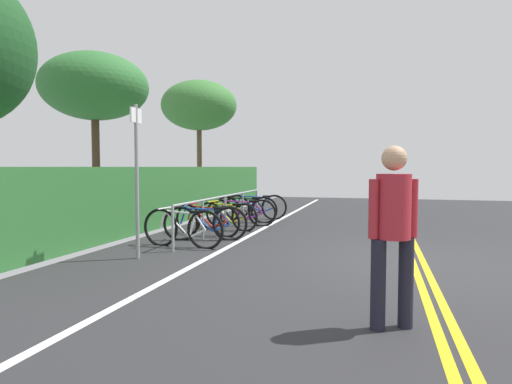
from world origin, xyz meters
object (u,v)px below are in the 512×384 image
bicycle_4 (241,213)px  bicycle_0 (183,228)px  bicycle_6 (256,207)px  tree_mid (95,87)px  bicycle_1 (206,223)px  bike_rack (225,204)px  bicycle_3 (227,216)px  sign_post_near (137,167)px  bicycle_2 (207,220)px  tree_far_right (199,106)px  bicycle_5 (245,209)px  pedestrian (393,224)px

bicycle_4 → bicycle_0: bearing=176.8°
bicycle_6 → tree_mid: 5.53m
bicycle_6 → tree_mid: bearing=114.9°
bicycle_1 → bicycle_4: size_ratio=0.97×
bike_rack → bicycle_6: size_ratio=3.20×
bicycle_3 → bike_rack: bearing=162.6°
bike_rack → tree_mid: 4.99m
sign_post_near → tree_mid: bearing=41.9°
bicycle_1 → bicycle_2: bearing=19.3°
bicycle_2 → bicycle_3: 0.91m
bike_rack → tree_far_right: bearing=26.9°
bicycle_3 → bicycle_6: bearing=-2.0°
bicycle_2 → bicycle_3: bearing=-10.2°
bicycle_3 → bicycle_4: (0.75, -0.13, 0.01)m
bicycle_2 → sign_post_near: size_ratio=0.67×
bicycle_5 → bicycle_6: (0.80, -0.07, -0.00)m
bicycle_5 → bicycle_6: bearing=-4.7°
bicycle_5 → bicycle_0: bearing=179.1°
bicycle_0 → tree_far_right: (9.86, 3.78, 3.73)m
bike_rack → tree_mid: size_ratio=1.24×
bicycle_5 → bicycle_6: 0.81m
bicycle_6 → bicycle_0: bearing=178.4°
pedestrian → sign_post_near: 4.59m
bicycle_3 → sign_post_near: (-3.59, 0.32, 1.18)m
bicycle_2 → bicycle_6: bearing=-4.3°
tree_mid → bicycle_1: bearing=-116.5°
bike_rack → pedestrian: pedestrian is taller
bicycle_5 → tree_far_right: 8.00m
bike_rack → pedestrian: size_ratio=3.32×
sign_post_near → tree_mid: 5.83m
bicycle_3 → bicycle_6: size_ratio=0.92×
tree_far_right → bicycle_4: bearing=-149.5°
sign_post_near → bicycle_6: bearing=-3.8°
bicycle_1 → tree_far_right: bearing=23.4°
bicycle_0 → bicycle_1: bearing=-7.9°
tree_mid → pedestrian: bearing=-129.5°
bicycle_1 → pedestrian: 5.61m
bicycle_1 → bicycle_0: bearing=172.1°
bicycle_0 → pedestrian: 5.08m
bike_rack → tree_mid: bearing=82.7°
bicycle_3 → tree_far_right: 9.17m
bicycle_1 → sign_post_near: (-2.03, 0.39, 1.16)m
tree_mid → tree_far_right: size_ratio=0.89×
bicycle_0 → bicycle_2: (1.52, 0.11, -0.02)m
bicycle_1 → bicycle_6: bicycle_6 is taller
bicycle_2 → pedestrian: pedestrian is taller
bicycle_3 → bicycle_0: bearing=178.8°
bicycle_6 → bike_rack: bearing=177.6°
bicycle_6 → tree_far_right: size_ratio=0.35×
bicycle_3 → bicycle_4: bicycle_4 is taller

